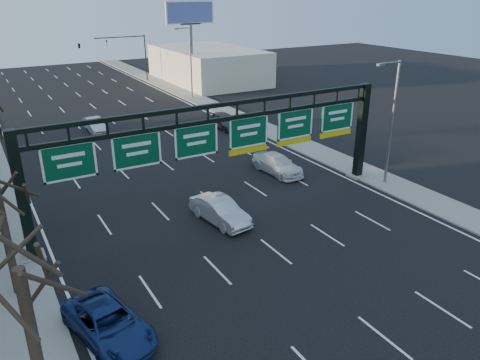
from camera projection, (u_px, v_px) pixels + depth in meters
ground at (297, 269)px, 24.31m from camera, size 160.00×160.00×0.00m
sidewalk_right at (280, 135)px, 46.24m from camera, size 3.00×120.00×0.12m
lane_markings at (158, 157)px, 40.28m from camera, size 21.60×120.00×0.01m
sign_gantry at (225, 143)px, 29.02m from camera, size 24.60×1.20×7.20m
building_right_distant at (208, 65)px, 72.63m from camera, size 12.00×20.00×5.00m
tree_near at (11, 235)px, 12.29m from camera, size 3.60×3.60×8.86m
streetlight_near at (392, 117)px, 33.00m from camera, size 2.15×0.22×9.00m
streetlight_far at (190, 59)px, 60.14m from camera, size 2.15×0.22×9.00m
billboard_right at (190, 24)px, 63.79m from camera, size 7.00×0.50×12.00m
traffic_signal_mast at (105, 47)px, 68.79m from camera, size 10.16×0.54×7.00m
car_blue_suv at (108, 324)px, 19.28m from camera, size 3.30×5.36×1.39m
car_silver_sedan at (220, 211)px, 28.91m from camera, size 2.27×4.80×1.52m
car_white_wagon at (277, 164)px, 36.73m from camera, size 2.33×5.06×1.43m
car_grey_far at (224, 120)px, 48.53m from camera, size 2.08×4.78×1.60m
car_silver_distant at (95, 125)px, 47.48m from camera, size 1.52×4.15×1.36m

